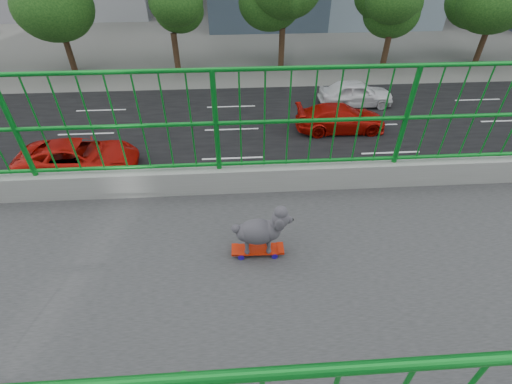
{
  "coord_description": "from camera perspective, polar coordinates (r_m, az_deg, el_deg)",
  "views": [
    {
      "loc": [
        1.93,
        0.19,
        9.54
      ],
      "look_at": [
        -1.38,
        0.41,
        6.95
      ],
      "focal_mm": 24.98,
      "sensor_mm": 36.0,
      "label": 1
    }
  ],
  "objects": [
    {
      "name": "footbridge",
      "position": [
        4.74,
        -4.39,
        -28.08
      ],
      "size": [
        3.0,
        24.0,
        7.0
      ],
      "color": "#2D2D2F",
      "rests_on": "ground"
    },
    {
      "name": "street_trees",
      "position": [
        28.38,
        -2.19,
        28.24
      ],
      "size": [
        5.3,
        60.4,
        7.26
      ],
      "color": "black",
      "rests_on": "ground"
    },
    {
      "name": "railing",
      "position": [
        3.03,
        -6.21,
        -12.55
      ],
      "size": [
        3.0,
        24.0,
        1.42
      ],
      "color": "gray",
      "rests_on": "footbridge"
    },
    {
      "name": "car_4",
      "position": [
        23.74,
        15.69,
        14.99
      ],
      "size": [
        1.82,
        4.53,
        1.54
      ],
      "primitive_type": "imported",
      "rotation": [
        0.0,
        0.0,
        3.14
      ],
      "color": "silver",
      "rests_on": "ground"
    },
    {
      "name": "car_2",
      "position": [
        18.3,
        -26.53,
        4.98
      ],
      "size": [
        2.46,
        5.34,
        1.48
      ],
      "primitive_type": "imported",
      "rotation": [
        0.0,
        0.0,
        3.14
      ],
      "color": "#AD0E06",
      "rests_on": "ground"
    },
    {
      "name": "car_3",
      "position": [
        20.47,
        13.43,
        11.43
      ],
      "size": [
        2.0,
        4.91,
        1.43
      ],
      "primitive_type": "imported",
      "rotation": [
        0.0,
        0.0,
        3.14
      ],
      "color": "#AD0E06",
      "rests_on": "ground"
    },
    {
      "name": "road",
      "position": [
        17.71,
        -3.79,
        5.39
      ],
      "size": [
        18.0,
        90.0,
        0.02
      ],
      "primitive_type": "cube",
      "color": "black",
      "rests_on": "ground"
    },
    {
      "name": "skateboard",
      "position": [
        3.39,
        0.27,
        -9.25
      ],
      "size": [
        0.16,
        0.49,
        0.07
      ],
      "rotation": [
        0.0,
        0.0,
        -0.02
      ],
      "color": "red",
      "rests_on": "footbridge"
    },
    {
      "name": "poodle",
      "position": [
        3.21,
        0.81,
        -6.06
      ],
      "size": [
        0.24,
        0.55,
        0.46
      ],
      "rotation": [
        0.0,
        0.0,
        -0.02
      ],
      "color": "#333137",
      "rests_on": "skateboard"
    }
  ]
}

